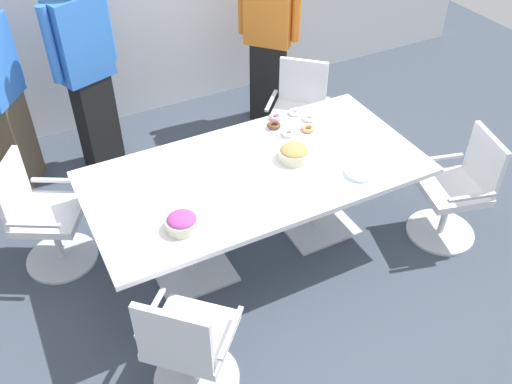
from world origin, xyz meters
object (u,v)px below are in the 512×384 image
at_px(office_chair_2, 189,348).
at_px(office_chair_3, 457,194).
at_px(person_standing_0, 0,90).
at_px(conference_table, 256,184).
at_px(snack_bowl_candy_mix, 182,222).
at_px(snack_bowl_cookies, 294,153).
at_px(office_chair_0, 298,118).
at_px(person_standing_2, 269,35).
at_px(office_chair_1, 44,220).
at_px(person_standing_1, 86,68).
at_px(donut_platter, 292,123).
at_px(plate_stack, 360,172).

height_order(office_chair_2, office_chair_3, same).
height_order(office_chair_3, person_standing_0, person_standing_0).
bearing_deg(conference_table, snack_bowl_candy_mix, -155.00).
xyz_separation_m(office_chair_3, snack_bowl_cookies, (-1.14, 0.57, 0.40)).
distance_m(office_chair_0, office_chair_2, 2.61).
height_order(person_standing_2, snack_bowl_cookies, person_standing_2).
bearing_deg(office_chair_1, conference_table, 97.17).
height_order(conference_table, person_standing_1, person_standing_1).
distance_m(office_chair_0, snack_bowl_candy_mix, 2.07).
xyz_separation_m(office_chair_2, person_standing_0, (-0.53, 2.62, 0.51)).
bearing_deg(donut_platter, office_chair_3, -46.20).
xyz_separation_m(conference_table, office_chair_1, (-1.44, 0.59, -0.22)).
bearing_deg(office_chair_3, snack_bowl_candy_mix, 98.44).
xyz_separation_m(office_chair_0, office_chair_3, (0.53, -1.50, 0.00)).
xyz_separation_m(conference_table, snack_bowl_candy_mix, (-0.68, -0.32, 0.18)).
distance_m(conference_table, person_standing_0, 2.25).
relative_size(person_standing_0, snack_bowl_cookies, 7.57).
bearing_deg(office_chair_3, person_standing_0, 67.21).
height_order(office_chair_0, donut_platter, office_chair_0).
relative_size(office_chair_0, snack_bowl_candy_mix, 4.29).
xyz_separation_m(office_chair_1, person_standing_2, (2.43, 1.05, 0.51)).
bearing_deg(person_standing_0, snack_bowl_cookies, 81.52).
bearing_deg(donut_platter, snack_bowl_candy_mix, -149.40).
distance_m(conference_table, plate_stack, 0.75).
xyz_separation_m(person_standing_2, snack_bowl_candy_mix, (-1.67, -1.96, -0.11)).
bearing_deg(donut_platter, snack_bowl_cookies, -118.10).
xyz_separation_m(person_standing_1, donut_platter, (1.27, -1.26, -0.21)).
bearing_deg(donut_platter, person_standing_1, 135.28).
xyz_separation_m(conference_table, person_standing_0, (-1.45, 1.69, 0.29)).
relative_size(person_standing_1, donut_platter, 4.54).
height_order(office_chair_2, person_standing_1, person_standing_1).
bearing_deg(snack_bowl_candy_mix, snack_bowl_cookies, 17.56).
height_order(office_chair_0, snack_bowl_cookies, office_chair_0).
distance_m(office_chair_3, plate_stack, 0.92).
xyz_separation_m(office_chair_3, donut_platter, (-0.93, 0.97, 0.36)).
relative_size(office_chair_3, plate_stack, 4.24).
height_order(office_chair_0, person_standing_0, person_standing_0).
distance_m(person_standing_2, snack_bowl_candy_mix, 2.57).
height_order(conference_table, office_chair_2, office_chair_2).
relative_size(donut_platter, plate_stack, 1.90).
bearing_deg(snack_bowl_cookies, office_chair_1, 161.33).
xyz_separation_m(office_chair_0, person_standing_1, (-1.67, 0.72, 0.57)).
bearing_deg(snack_bowl_cookies, person_standing_2, 67.66).
xyz_separation_m(snack_bowl_cookies, snack_bowl_candy_mix, (-0.99, -0.31, -0.00)).
relative_size(conference_table, snack_bowl_cookies, 10.32).
relative_size(office_chair_1, person_standing_2, 0.52).
xyz_separation_m(conference_table, person_standing_2, (0.98, 1.64, 0.29)).
relative_size(office_chair_1, snack_bowl_cookies, 3.91).
bearing_deg(office_chair_0, office_chair_2, 87.89).
bearing_deg(plate_stack, office_chair_3, -13.69).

